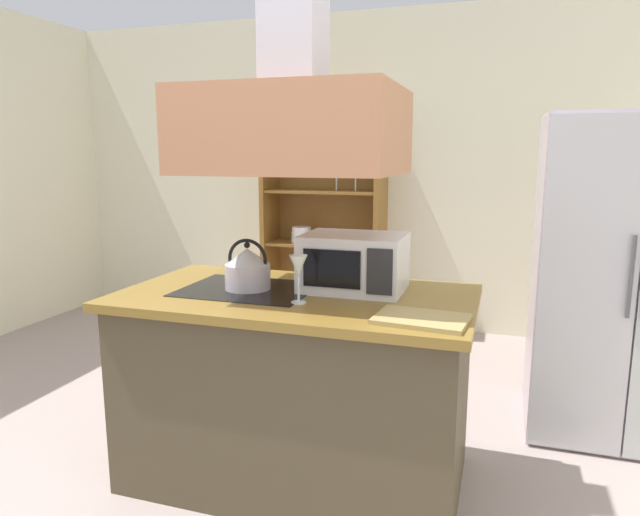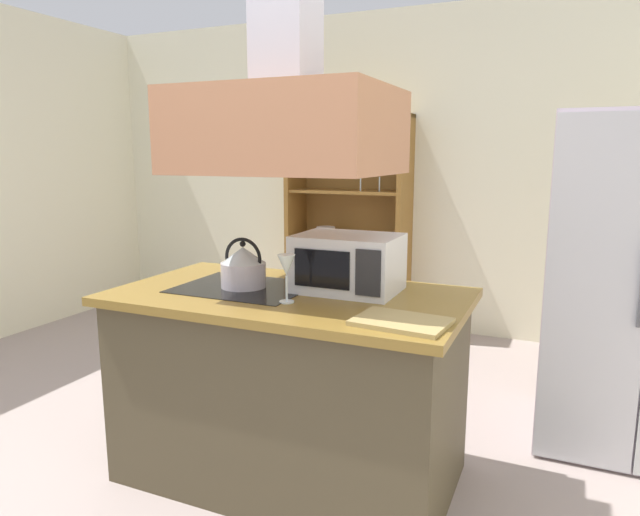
# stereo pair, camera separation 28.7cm
# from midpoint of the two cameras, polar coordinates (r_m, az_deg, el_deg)

# --- Properties ---
(ground_plane) EXTENTS (7.80, 7.80, 0.00)m
(ground_plane) POSITION_cam_midpoint_polar(r_m,az_deg,el_deg) (2.70, -7.76, -23.90)
(ground_plane) COLOR #A08F8A
(wall_back) EXTENTS (6.00, 0.12, 2.70)m
(wall_back) POSITION_cam_midpoint_polar(r_m,az_deg,el_deg) (5.03, 10.17, 8.36)
(wall_back) COLOR #EDE9C7
(wall_back) RESTS_ON ground
(kitchen_island) EXTENTS (1.59, 0.89, 0.90)m
(kitchen_island) POSITION_cam_midpoint_polar(r_m,az_deg,el_deg) (2.72, 0.03, -12.70)
(kitchen_island) COLOR #473D29
(kitchen_island) RESTS_ON ground
(range_hood) EXTENTS (0.90, 0.70, 1.27)m
(range_hood) POSITION_cam_midpoint_polar(r_m,az_deg,el_deg) (2.51, 0.04, 15.29)
(range_hood) COLOR #B67752
(dish_cabinet) EXTENTS (1.05, 0.40, 1.84)m
(dish_cabinet) POSITION_cam_midpoint_polar(r_m,az_deg,el_deg) (4.99, 4.60, 2.32)
(dish_cabinet) COLOR brown
(dish_cabinet) RESTS_ON ground
(kettle) EXTENTS (0.21, 0.21, 0.24)m
(kettle) POSITION_cam_midpoint_polar(r_m,az_deg,el_deg) (2.65, -4.68, -0.93)
(kettle) COLOR #BCB2BF
(kettle) RESTS_ON kitchen_island
(cutting_board) EXTENTS (0.36, 0.27, 0.02)m
(cutting_board) POSITION_cam_midpoint_polar(r_m,az_deg,el_deg) (2.15, 12.01, -6.34)
(cutting_board) COLOR tan
(cutting_board) RESTS_ON kitchen_island
(microwave) EXTENTS (0.46, 0.35, 0.26)m
(microwave) POSITION_cam_midpoint_polar(r_m,az_deg,el_deg) (2.59, 5.99, -0.54)
(microwave) COLOR silver
(microwave) RESTS_ON kitchen_island
(wine_glass_on_counter) EXTENTS (0.08, 0.08, 0.21)m
(wine_glass_on_counter) POSITION_cam_midpoint_polar(r_m,az_deg,el_deg) (2.37, 0.05, -0.98)
(wine_glass_on_counter) COLOR silver
(wine_glass_on_counter) RESTS_ON kitchen_island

